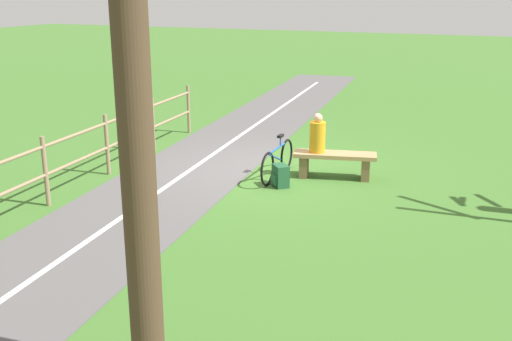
{
  "coord_description": "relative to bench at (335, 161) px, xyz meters",
  "views": [
    {
      "loc": [
        -4.46,
        11.2,
        3.64
      ],
      "look_at": [
        -0.9,
        2.73,
        0.86
      ],
      "focal_mm": 42.63,
      "sensor_mm": 36.0,
      "label": 1
    }
  ],
  "objects": [
    {
      "name": "paved_path",
      "position": [
        2.56,
        4.05,
        -0.34
      ],
      "size": [
        5.8,
        36.07,
        0.02
      ],
      "primitive_type": "cube",
      "rotation": [
        0.0,
        0.0,
        0.09
      ],
      "color": "#565454",
      "rests_on": "ground_plane"
    },
    {
      "name": "fence_roadside",
      "position": [
        4.13,
        3.49,
        0.39
      ],
      "size": [
        0.93,
        11.7,
        1.24
      ],
      "rotation": [
        0.0,
        0.0,
        1.64
      ],
      "color": "#847051",
      "rests_on": "ground_plane"
    },
    {
      "name": "bench",
      "position": [
        0.0,
        0.0,
        0.0
      ],
      "size": [
        1.68,
        0.82,
        0.51
      ],
      "rotation": [
        0.0,
        0.0,
        0.22
      ],
      "color": "#A88456",
      "rests_on": "ground_plane"
    },
    {
      "name": "path_centre_line",
      "position": [
        2.56,
        4.05,
        -0.33
      ],
      "size": [
        3.06,
        31.87,
        0.0
      ],
      "primitive_type": "cube",
      "rotation": [
        0.0,
        0.0,
        0.09
      ],
      "color": "silver",
      "rests_on": "paved_path"
    },
    {
      "name": "tree_near_bench",
      "position": [
        -0.13,
        7.01,
        1.85
      ],
      "size": [
        1.13,
        1.13,
        4.75
      ],
      "color": "#473323",
      "rests_on": "ground_plane"
    },
    {
      "name": "backpack",
      "position": [
        0.79,
        0.94,
        -0.14
      ],
      "size": [
        0.41,
        0.42,
        0.42
      ],
      "rotation": [
        0.0,
        0.0,
        5.45
      ],
      "color": "#1E4C2D",
      "rests_on": "ground_plane"
    },
    {
      "name": "bicycle",
      "position": [
        1.05,
        0.44,
        0.01
      ],
      "size": [
        0.08,
        1.75,
        0.84
      ],
      "rotation": [
        0.0,
        0.0,
        1.58
      ],
      "color": "black",
      "rests_on": "ground_plane"
    },
    {
      "name": "person_seated",
      "position": [
        0.35,
        0.08,
        0.5
      ],
      "size": [
        0.37,
        0.37,
        0.78
      ],
      "rotation": [
        0.0,
        0.0,
        0.22
      ],
      "color": "orange",
      "rests_on": "bench"
    },
    {
      "name": "ground_plane",
      "position": [
        1.42,
        0.05,
        -0.34
      ],
      "size": [
        80.0,
        80.0,
        0.0
      ],
      "primitive_type": "plane",
      "color": "#3D6B28"
    }
  ]
}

